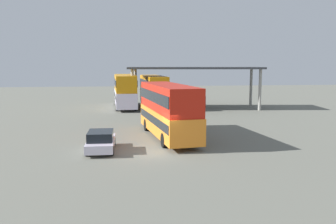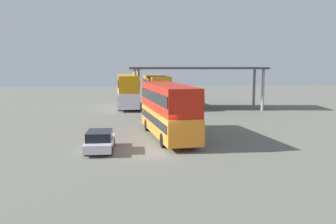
# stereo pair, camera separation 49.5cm
# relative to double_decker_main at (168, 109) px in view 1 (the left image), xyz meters

# --- Properties ---
(ground_plane) EXTENTS (140.00, 140.00, 0.00)m
(ground_plane) POSITION_rel_double_decker_main_xyz_m (-1.19, -4.47, -2.26)
(ground_plane) COLOR #65665B
(double_decker_main) EXTENTS (3.78, 10.51, 4.12)m
(double_decker_main) POSITION_rel_double_decker_main_xyz_m (0.00, 0.00, 0.00)
(double_decker_main) COLOR orange
(double_decker_main) RESTS_ON ground_plane
(parked_hatchback) EXTENTS (1.79, 4.05, 1.35)m
(parked_hatchback) POSITION_rel_double_decker_main_xyz_m (-4.89, -3.83, -1.59)
(parked_hatchback) COLOR silver
(parked_hatchback) RESTS_ON ground_plane
(double_decker_near_canopy) EXTENTS (3.04, 10.72, 4.28)m
(double_decker_near_canopy) POSITION_rel_double_decker_main_xyz_m (-3.33, 19.74, 0.08)
(double_decker_near_canopy) COLOR white
(double_decker_near_canopy) RESTS_ON ground_plane
(double_decker_mid_row) EXTENTS (3.18, 10.48, 4.15)m
(double_decker_mid_row) POSITION_rel_double_decker_main_xyz_m (0.44, 19.85, 0.02)
(double_decker_mid_row) COLOR white
(double_decker_mid_row) RESTS_ON ground_plane
(depot_canopy) EXTENTS (17.47, 7.70, 5.31)m
(depot_canopy) POSITION_rel_double_decker_main_xyz_m (5.67, 18.13, 2.67)
(depot_canopy) COLOR #33353A
(depot_canopy) RESTS_ON ground_plane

